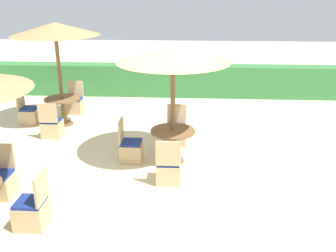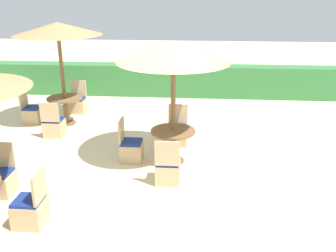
{
  "view_description": "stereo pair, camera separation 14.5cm",
  "coord_description": "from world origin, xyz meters",
  "px_view_note": "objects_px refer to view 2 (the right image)",
  "views": [
    {
      "loc": [
        0.42,
        -6.48,
        3.55
      ],
      "look_at": [
        0.0,
        0.6,
        0.9
      ],
      "focal_mm": 40.0,
      "sensor_mm": 36.0,
      "label": 1
    },
    {
      "loc": [
        0.57,
        -6.47,
        3.55
      ],
      "look_at": [
        0.0,
        0.6,
        0.9
      ],
      "focal_mm": 40.0,
      "sensor_mm": 36.0,
      "label": 2
    }
  ],
  "objects_px": {
    "parasol_back_left": "(58,29)",
    "patio_chair_back_left_west": "(32,113)",
    "patio_chair_front_left_east": "(31,209)",
    "parasol_center": "(173,55)",
    "patio_chair_front_left_north": "(0,180)",
    "patio_chair_back_left_north": "(78,104)",
    "round_table_center": "(173,138)",
    "round_table_back_left": "(65,104)",
    "patio_chair_center_west": "(131,149)",
    "patio_chair_center_north": "(177,133)",
    "patio_chair_center_south": "(168,170)",
    "patio_chair_back_left_south": "(54,126)"
  },
  "relations": [
    {
      "from": "patio_chair_center_west",
      "to": "patio_chair_back_left_west",
      "type": "xyz_separation_m",
      "value": [
        -3.15,
        2.18,
        0.0
      ]
    },
    {
      "from": "parasol_center",
      "to": "patio_chair_center_west",
      "type": "xyz_separation_m",
      "value": [
        -0.91,
        -0.01,
        -2.04
      ]
    },
    {
      "from": "patio_chair_center_west",
      "to": "patio_chair_back_left_south",
      "type": "bearing_deg",
      "value": -119.7
    },
    {
      "from": "parasol_back_left",
      "to": "round_table_back_left",
      "type": "relative_size",
      "value": 2.86
    },
    {
      "from": "patio_chair_front_left_east",
      "to": "patio_chair_center_north",
      "type": "xyz_separation_m",
      "value": [
        2.12,
        3.43,
        0.0
      ]
    },
    {
      "from": "patio_chair_front_left_north",
      "to": "parasol_back_left",
      "type": "xyz_separation_m",
      "value": [
        -0.05,
        3.72,
        2.27
      ]
    },
    {
      "from": "patio_chair_center_north",
      "to": "parasol_back_left",
      "type": "height_order",
      "value": "parasol_back_left"
    },
    {
      "from": "patio_chair_front_left_north",
      "to": "patio_chair_center_south",
      "type": "bearing_deg",
      "value": -167.59
    },
    {
      "from": "patio_chair_front_left_east",
      "to": "parasol_center",
      "type": "distance_m",
      "value": 3.81
    },
    {
      "from": "round_table_center",
      "to": "round_table_back_left",
      "type": "relative_size",
      "value": 0.99
    },
    {
      "from": "patio_chair_back_left_south",
      "to": "patio_chair_back_left_north",
      "type": "relative_size",
      "value": 1.0
    },
    {
      "from": "patio_chair_back_left_north",
      "to": "round_table_center",
      "type": "bearing_deg",
      "value": 134.32
    },
    {
      "from": "patio_chair_center_west",
      "to": "patio_chair_center_south",
      "type": "bearing_deg",
      "value": 43.92
    },
    {
      "from": "parasol_back_left",
      "to": "patio_chair_center_west",
      "type": "bearing_deg",
      "value": -44.8
    },
    {
      "from": "patio_chair_center_south",
      "to": "patio_chair_back_left_west",
      "type": "distance_m",
      "value": 5.07
    },
    {
      "from": "patio_chair_front_left_east",
      "to": "patio_chair_center_west",
      "type": "height_order",
      "value": "same"
    },
    {
      "from": "round_table_center",
      "to": "patio_chair_center_south",
      "type": "bearing_deg",
      "value": -92.08
    },
    {
      "from": "patio_chair_center_south",
      "to": "patio_chair_back_left_south",
      "type": "height_order",
      "value": "same"
    },
    {
      "from": "round_table_center",
      "to": "patio_chair_center_west",
      "type": "xyz_separation_m",
      "value": [
        -0.91,
        -0.01,
        -0.28
      ]
    },
    {
      "from": "patio_chair_front_left_east",
      "to": "patio_chair_center_north",
      "type": "height_order",
      "value": "same"
    },
    {
      "from": "patio_chair_front_left_north",
      "to": "round_table_center",
      "type": "xyz_separation_m",
      "value": [
        3.02,
        1.58,
        0.28
      ]
    },
    {
      "from": "patio_chair_front_left_north",
      "to": "patio_chair_back_left_north",
      "type": "relative_size",
      "value": 1.0
    },
    {
      "from": "patio_chair_front_left_east",
      "to": "patio_chair_center_south",
      "type": "xyz_separation_m",
      "value": [
        2.05,
        1.53,
        0.0
      ]
    },
    {
      "from": "round_table_center",
      "to": "round_table_back_left",
      "type": "xyz_separation_m",
      "value": [
        -3.07,
        2.14,
        0.02
      ]
    },
    {
      "from": "patio_chair_front_left_east",
      "to": "patio_chair_front_left_north",
      "type": "xyz_separation_m",
      "value": [
        -0.94,
        0.87,
        0.0
      ]
    },
    {
      "from": "patio_chair_center_north",
      "to": "patio_chair_front_left_east",
      "type": "bearing_deg",
      "value": 58.24
    },
    {
      "from": "parasol_back_left",
      "to": "patio_chair_back_left_west",
      "type": "bearing_deg",
      "value": 178.47
    },
    {
      "from": "parasol_center",
      "to": "patio_chair_back_left_west",
      "type": "bearing_deg",
      "value": 151.88
    },
    {
      "from": "patio_chair_center_west",
      "to": "patio_chair_back_left_north",
      "type": "xyz_separation_m",
      "value": [
        -2.16,
        3.15,
        0.0
      ]
    },
    {
      "from": "round_table_back_left",
      "to": "patio_chair_center_north",
      "type": "bearing_deg",
      "value": -20.37
    },
    {
      "from": "round_table_center",
      "to": "patio_chair_back_left_north",
      "type": "relative_size",
      "value": 1.01
    },
    {
      "from": "patio_chair_center_west",
      "to": "round_table_back_left",
      "type": "distance_m",
      "value": 3.07
    },
    {
      "from": "round_table_center",
      "to": "patio_chair_front_left_east",
      "type": "bearing_deg",
      "value": -130.38
    },
    {
      "from": "parasol_center",
      "to": "patio_chair_center_west",
      "type": "bearing_deg",
      "value": -179.38
    },
    {
      "from": "patio_chair_front_left_north",
      "to": "parasol_center",
      "type": "xyz_separation_m",
      "value": [
        3.02,
        1.58,
        2.04
      ]
    },
    {
      "from": "patio_chair_front_left_east",
      "to": "parasol_center",
      "type": "bearing_deg",
      "value": -40.38
    },
    {
      "from": "patio_chair_back_left_north",
      "to": "patio_chair_center_west",
      "type": "bearing_deg",
      "value": 124.4
    },
    {
      "from": "patio_chair_center_north",
      "to": "parasol_back_left",
      "type": "distance_m",
      "value": 4.03
    },
    {
      "from": "patio_chair_back_left_south",
      "to": "patio_chair_back_left_west",
      "type": "bearing_deg",
      "value": 136.16
    },
    {
      "from": "parasol_center",
      "to": "parasol_back_left",
      "type": "distance_m",
      "value": 3.75
    },
    {
      "from": "patio_chair_front_left_east",
      "to": "patio_chair_back_left_south",
      "type": "bearing_deg",
      "value": 15.16
    },
    {
      "from": "round_table_back_left",
      "to": "patio_chair_back_left_north",
      "type": "bearing_deg",
      "value": 89.46
    },
    {
      "from": "patio_chair_center_north",
      "to": "patio_chair_center_west",
      "type": "bearing_deg",
      "value": 46.21
    },
    {
      "from": "patio_chair_front_left_north",
      "to": "patio_chair_center_north",
      "type": "xyz_separation_m",
      "value": [
        3.07,
        2.56,
        0.0
      ]
    },
    {
      "from": "patio_chair_front_left_north",
      "to": "patio_chair_back_left_west",
      "type": "height_order",
      "value": "same"
    },
    {
      "from": "patio_chair_front_left_east",
      "to": "patio_chair_front_left_north",
      "type": "bearing_deg",
      "value": 47.32
    },
    {
      "from": "patio_chair_center_north",
      "to": "patio_chair_back_left_south",
      "type": "relative_size",
      "value": 1.0
    },
    {
      "from": "patio_chair_front_left_east",
      "to": "parasol_back_left",
      "type": "bearing_deg",
      "value": 12.22
    },
    {
      "from": "parasol_center",
      "to": "round_table_back_left",
      "type": "bearing_deg",
      "value": 145.15
    },
    {
      "from": "patio_chair_back_left_south",
      "to": "round_table_center",
      "type": "bearing_deg",
      "value": -21.74
    }
  ]
}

